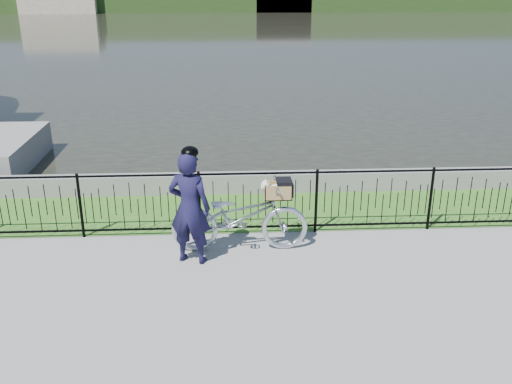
{
  "coord_description": "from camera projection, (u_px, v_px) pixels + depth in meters",
  "views": [
    {
      "loc": [
        -0.52,
        -7.39,
        4.27
      ],
      "look_at": [
        -0.07,
        1.0,
        1.0
      ],
      "focal_mm": 40.0,
      "sensor_mm": 36.0,
      "label": 1
    }
  ],
  "objects": [
    {
      "name": "grass_strip",
      "position": [
        255.0,
        210.0,
        10.87
      ],
      "size": [
        60.0,
        2.0,
        0.01
      ],
      "primitive_type": "cube",
      "color": "#396A21",
      "rests_on": "ground"
    },
    {
      "name": "fence",
      "position": [
        258.0,
        202.0,
        9.74
      ],
      "size": [
        14.0,
        0.06,
        1.15
      ],
      "primitive_type": null,
      "color": "black",
      "rests_on": "ground"
    },
    {
      "name": "ground",
      "position": [
        264.0,
        279.0,
        8.46
      ],
      "size": [
        120.0,
        120.0,
        0.0
      ],
      "primitive_type": "plane",
      "color": "gray",
      "rests_on": "ground"
    },
    {
      "name": "water",
      "position": [
        232.0,
        37.0,
        39.16
      ],
      "size": [
        120.0,
        120.0,
        0.0
      ],
      "primitive_type": "plane",
      "color": "black",
      "rests_on": "ground"
    },
    {
      "name": "bicycle_rig",
      "position": [
        240.0,
        216.0,
        9.16
      ],
      "size": [
        2.2,
        0.77,
        1.22
      ],
      "color": "silver",
      "rests_on": "ground"
    },
    {
      "name": "quay_wall",
      "position": [
        253.0,
        182.0,
        11.73
      ],
      "size": [
        60.0,
        0.3,
        0.4
      ],
      "primitive_type": "cube",
      "color": "slate",
      "rests_on": "ground"
    },
    {
      "name": "cyclist",
      "position": [
        190.0,
        207.0,
        8.67
      ],
      "size": [
        0.75,
        0.6,
        1.87
      ],
      "color": "black",
      "rests_on": "ground"
    }
  ]
}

